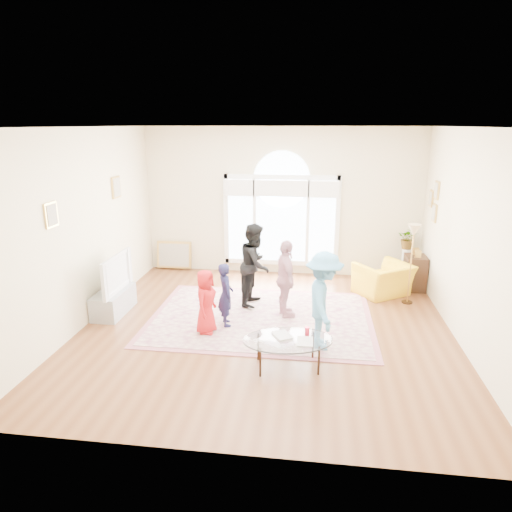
# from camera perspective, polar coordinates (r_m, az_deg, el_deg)

# --- Properties ---
(ground) EXTENTS (6.00, 6.00, 0.00)m
(ground) POSITION_cam_1_polar(r_m,az_deg,el_deg) (7.60, 1.22, -9.05)
(ground) COLOR #5C3219
(ground) RESTS_ON ground
(room_shell) EXTENTS (6.00, 6.00, 6.00)m
(room_shell) POSITION_cam_1_polar(r_m,az_deg,el_deg) (9.84, 3.17, 6.37)
(room_shell) COLOR beige
(room_shell) RESTS_ON ground
(area_rug) EXTENTS (3.60, 2.60, 0.02)m
(area_rug) POSITION_cam_1_polar(r_m,az_deg,el_deg) (7.98, 0.63, -7.70)
(area_rug) COLOR #BFAE94
(area_rug) RESTS_ON ground
(rug_border) EXTENTS (3.80, 2.80, 0.01)m
(rug_border) POSITION_cam_1_polar(r_m,az_deg,el_deg) (7.98, 0.63, -7.73)
(rug_border) COLOR #9B5760
(rug_border) RESTS_ON ground
(tv_console) EXTENTS (0.45, 1.00, 0.42)m
(tv_console) POSITION_cam_1_polar(r_m,az_deg,el_deg) (8.50, -17.37, -5.47)
(tv_console) COLOR #94989D
(tv_console) RESTS_ON ground
(television) EXTENTS (0.17, 1.13, 0.65)m
(television) POSITION_cam_1_polar(r_m,az_deg,el_deg) (8.33, -17.63, -2.04)
(television) COLOR black
(television) RESTS_ON tv_console
(coffee_table) EXTENTS (1.35, 1.00, 0.54)m
(coffee_table) POSITION_cam_1_polar(r_m,az_deg,el_deg) (6.33, 4.02, -10.49)
(coffee_table) COLOR silver
(coffee_table) RESTS_ON ground
(armchair) EXTENTS (1.27, 1.24, 0.63)m
(armchair) POSITION_cam_1_polar(r_m,az_deg,el_deg) (9.28, 15.62, -2.83)
(armchair) COLOR gold
(armchair) RESTS_ON ground
(side_cabinet) EXTENTS (0.40, 0.50, 0.70)m
(side_cabinet) POSITION_cam_1_polar(r_m,az_deg,el_deg) (9.75, 19.23, -1.99)
(side_cabinet) COLOR black
(side_cabinet) RESTS_ON ground
(floor_lamp) EXTENTS (0.27, 0.27, 1.51)m
(floor_lamp) POSITION_cam_1_polar(r_m,az_deg,el_deg) (8.72, 19.08, 2.31)
(floor_lamp) COLOR black
(floor_lamp) RESTS_ON ground
(plant_pedestal) EXTENTS (0.20, 0.20, 0.70)m
(plant_pedestal) POSITION_cam_1_polar(r_m,az_deg,el_deg) (10.25, 18.22, -1.04)
(plant_pedestal) COLOR white
(plant_pedestal) RESTS_ON ground
(potted_plant) EXTENTS (0.48, 0.44, 0.46)m
(potted_plant) POSITION_cam_1_polar(r_m,az_deg,el_deg) (10.10, 18.50, 2.10)
(potted_plant) COLOR #33722D
(potted_plant) RESTS_ON plant_pedestal
(leaning_picture) EXTENTS (0.80, 0.14, 0.62)m
(leaning_picture) POSITION_cam_1_polar(r_m,az_deg,el_deg) (10.74, -10.09, -1.63)
(leaning_picture) COLOR tan
(leaning_picture) RESTS_ON ground
(child_red) EXTENTS (0.39, 0.54, 1.04)m
(child_red) POSITION_cam_1_polar(r_m,az_deg,el_deg) (7.29, -6.30, -5.66)
(child_red) COLOR red
(child_red) RESTS_ON area_rug
(child_navy) EXTENTS (0.38, 0.45, 1.06)m
(child_navy) POSITION_cam_1_polar(r_m,az_deg,el_deg) (7.52, -3.80, -4.82)
(child_navy) COLOR #1A1A3D
(child_navy) RESTS_ON area_rug
(child_black) EXTENTS (0.67, 0.81, 1.51)m
(child_black) POSITION_cam_1_polar(r_m,az_deg,el_deg) (8.32, -0.09, -1.05)
(child_black) COLOR black
(child_black) RESTS_ON area_rug
(child_pink) EXTENTS (0.57, 0.86, 1.35)m
(child_pink) POSITION_cam_1_polar(r_m,az_deg,el_deg) (7.81, 3.74, -2.87)
(child_pink) COLOR #C68D9A
(child_pink) RESTS_ON area_rug
(child_blue) EXTENTS (0.62, 0.99, 1.47)m
(child_blue) POSITION_cam_1_polar(r_m,az_deg,el_deg) (6.76, 8.43, -5.55)
(child_blue) COLOR #57A2D4
(child_blue) RESTS_ON area_rug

